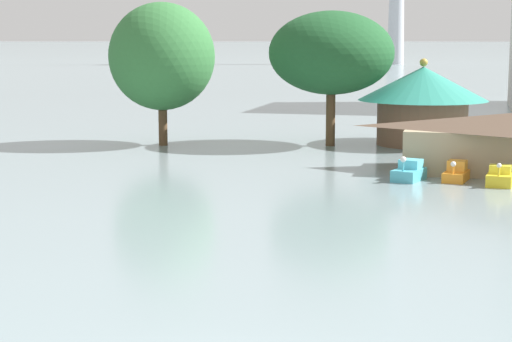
{
  "coord_description": "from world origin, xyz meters",
  "views": [
    {
      "loc": [
        6.87,
        -22.31,
        9.64
      ],
      "look_at": [
        -4.23,
        21.38,
        2.67
      ],
      "focal_mm": 62.94,
      "sensor_mm": 36.0,
      "label": 1
    }
  ],
  "objects_px": {
    "pedal_boat_yellow": "(500,178)",
    "green_roof_pavilion": "(423,99)",
    "pedal_boat_orange": "(456,173)",
    "shoreline_tree_tall_left": "(162,57)",
    "pedal_boat_cyan": "(409,172)",
    "shoreline_tree_mid": "(331,53)"
  },
  "relations": [
    {
      "from": "pedal_boat_yellow",
      "to": "green_roof_pavilion",
      "type": "distance_m",
      "value": 21.5
    },
    {
      "from": "pedal_boat_orange",
      "to": "pedal_boat_yellow",
      "type": "distance_m",
      "value": 3.01
    },
    {
      "from": "pedal_boat_orange",
      "to": "shoreline_tree_tall_left",
      "type": "relative_size",
      "value": 0.23
    },
    {
      "from": "pedal_boat_cyan",
      "to": "green_roof_pavilion",
      "type": "height_order",
      "value": "green_roof_pavilion"
    },
    {
      "from": "green_roof_pavilion",
      "to": "shoreline_tree_mid",
      "type": "relative_size",
      "value": 0.97
    },
    {
      "from": "pedal_boat_yellow",
      "to": "pedal_boat_cyan",
      "type": "bearing_deg",
      "value": -91.88
    },
    {
      "from": "pedal_boat_orange",
      "to": "shoreline_tree_mid",
      "type": "bearing_deg",
      "value": -136.62
    },
    {
      "from": "pedal_boat_orange",
      "to": "shoreline_tree_tall_left",
      "type": "bearing_deg",
      "value": -108.36
    },
    {
      "from": "pedal_boat_cyan",
      "to": "green_roof_pavilion",
      "type": "distance_m",
      "value": 19.84
    },
    {
      "from": "pedal_boat_orange",
      "to": "pedal_boat_yellow",
      "type": "height_order",
      "value": "pedal_boat_yellow"
    },
    {
      "from": "pedal_boat_cyan",
      "to": "shoreline_tree_tall_left",
      "type": "height_order",
      "value": "shoreline_tree_tall_left"
    },
    {
      "from": "pedal_boat_cyan",
      "to": "shoreline_tree_mid",
      "type": "height_order",
      "value": "shoreline_tree_mid"
    },
    {
      "from": "pedal_boat_orange",
      "to": "shoreline_tree_tall_left",
      "type": "distance_m",
      "value": 29.25
    },
    {
      "from": "pedal_boat_cyan",
      "to": "shoreline_tree_tall_left",
      "type": "distance_m",
      "value": 26.94
    },
    {
      "from": "pedal_boat_orange",
      "to": "green_roof_pavilion",
      "type": "xyz_separation_m",
      "value": [
        -3.54,
        19.01,
        3.46
      ]
    },
    {
      "from": "pedal_boat_yellow",
      "to": "shoreline_tree_mid",
      "type": "distance_m",
      "value": 23.53
    },
    {
      "from": "pedal_boat_cyan",
      "to": "pedal_boat_yellow",
      "type": "bearing_deg",
      "value": 98.0
    },
    {
      "from": "shoreline_tree_tall_left",
      "to": "pedal_boat_cyan",
      "type": "bearing_deg",
      "value": -31.48
    },
    {
      "from": "pedal_boat_yellow",
      "to": "green_roof_pavilion",
      "type": "xyz_separation_m",
      "value": [
        -6.29,
        20.27,
        3.46
      ]
    },
    {
      "from": "pedal_boat_yellow",
      "to": "shoreline_tree_mid",
      "type": "height_order",
      "value": "shoreline_tree_mid"
    },
    {
      "from": "pedal_boat_cyan",
      "to": "pedal_boat_orange",
      "type": "xyz_separation_m",
      "value": [
        3.03,
        0.52,
        -0.03
      ]
    },
    {
      "from": "pedal_boat_cyan",
      "to": "shoreline_tree_tall_left",
      "type": "bearing_deg",
      "value": -106.21
    }
  ]
}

